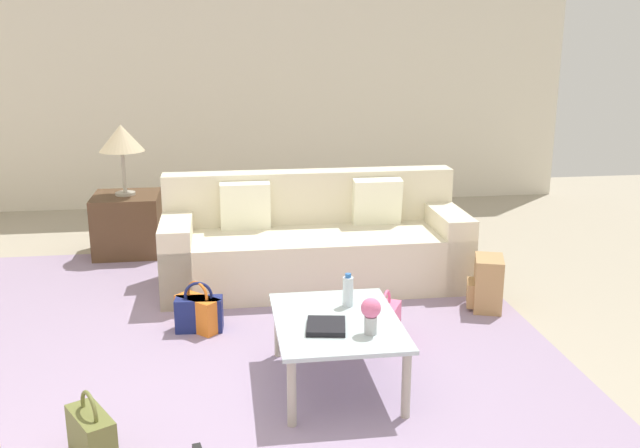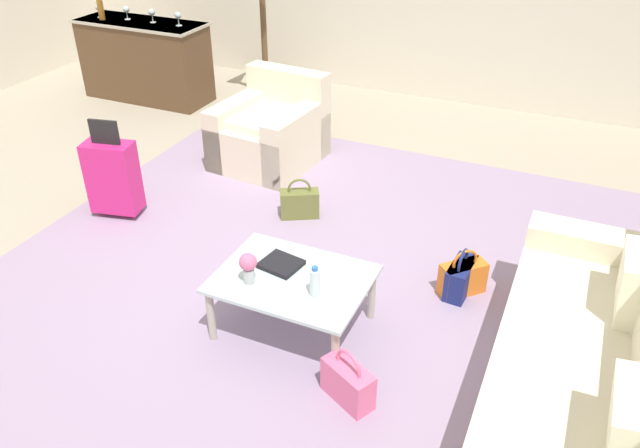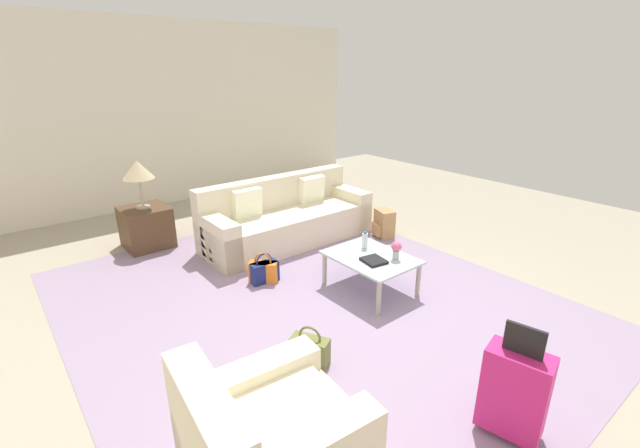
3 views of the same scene
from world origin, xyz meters
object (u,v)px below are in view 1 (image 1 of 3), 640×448
(couch, at_px, (313,246))
(handbag_olive, at_px, (92,435))
(coffee_table_book, at_px, (326,326))
(table_lamp, at_px, (121,139))
(backpack_tan, at_px, (487,284))
(flower_vase, at_px, (371,313))
(water_bottle, at_px, (348,291))
(handbag_navy, at_px, (199,313))
(coffee_table, at_px, (337,328))
(handbag_orange, at_px, (198,313))
(handbag_pink, at_px, (386,323))
(side_table, at_px, (128,224))

(couch, relative_size, handbag_olive, 6.73)
(coffee_table_book, bearing_deg, handbag_olive, 120.49)
(table_lamp, relative_size, backpack_tan, 1.60)
(flower_vase, relative_size, table_lamp, 0.32)
(water_bottle, distance_m, handbag_navy, 1.20)
(flower_vase, bearing_deg, coffee_table, 34.29)
(flower_vase, xyz_separation_m, handbag_navy, (1.11, 0.96, -0.40))
(water_bottle, relative_size, handbag_orange, 0.57)
(coffee_table, xyz_separation_m, backpack_tan, (1.00, -1.29, -0.16))
(couch, xyz_separation_m, table_lamp, (1.01, 1.60, 0.76))
(handbag_navy, height_order, handbag_orange, same)
(coffee_table_book, relative_size, table_lamp, 0.37)
(water_bottle, xyz_separation_m, table_lamp, (2.60, 1.60, 0.56))
(couch, height_order, water_bottle, couch)
(table_lamp, bearing_deg, handbag_olive, -176.42)
(flower_vase, bearing_deg, handbag_olive, 104.03)
(flower_vase, bearing_deg, handbag_orange, 40.66)
(couch, height_order, handbag_pink, couch)
(flower_vase, height_order, handbag_pink, flower_vase)
(coffee_table, relative_size, flower_vase, 4.59)
(table_lamp, height_order, handbag_orange, table_lamp)
(couch, bearing_deg, handbag_orange, 134.06)
(water_bottle, bearing_deg, flower_vase, -173.21)
(backpack_tan, bearing_deg, coffee_table, 127.87)
(coffee_table_book, relative_size, handbag_olive, 0.67)
(couch, distance_m, side_table, 1.89)
(coffee_table, relative_size, table_lamp, 1.47)
(flower_vase, distance_m, handbag_pink, 0.91)
(handbag_navy, bearing_deg, backpack_tan, -86.98)
(table_lamp, height_order, backpack_tan, table_lamp)
(flower_vase, height_order, handbag_orange, flower_vase)
(table_lamp, bearing_deg, handbag_orange, -160.18)
(coffee_table, bearing_deg, side_table, 28.18)
(coffee_table, height_order, handbag_orange, coffee_table)
(side_table, height_order, handbag_orange, side_table)
(water_bottle, xyz_separation_m, backpack_tan, (0.80, -1.19, -0.31))
(handbag_navy, xyz_separation_m, handbag_pink, (-0.34, -1.23, 0.00))
(coffee_table, relative_size, water_bottle, 4.61)
(side_table, bearing_deg, handbag_navy, -160.13)
(couch, height_order, handbag_orange, couch)
(handbag_orange, height_order, handbag_olive, same)
(water_bottle, xyz_separation_m, side_table, (2.60, 1.60, -0.22))
(flower_vase, xyz_separation_m, backpack_tan, (1.22, -1.14, -0.34))
(handbag_orange, bearing_deg, backpack_tan, -87.36)
(handbag_pink, distance_m, backpack_tan, 0.98)
(coffee_table_book, bearing_deg, side_table, 35.60)
(handbag_pink, bearing_deg, side_table, 40.48)
(coffee_table, bearing_deg, backpack_tan, -52.13)
(table_lamp, bearing_deg, coffee_table_book, -154.07)
(table_lamp, relative_size, handbag_orange, 1.79)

